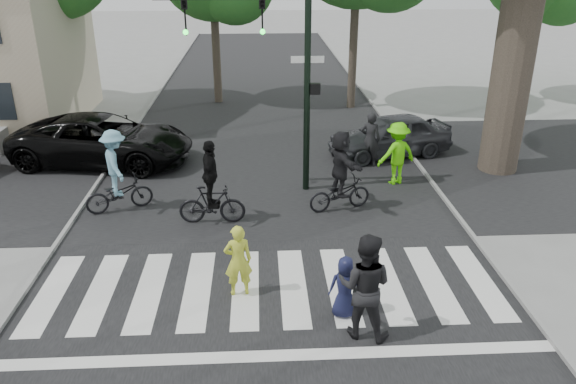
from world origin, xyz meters
The scene contains 17 objects.
ground centered at (0.00, 0.00, 0.00)m, with size 120.00×120.00×0.00m, color gray.
road_stem centered at (0.00, 5.00, 0.01)m, with size 10.00×70.00×0.01m, color black.
road_cross centered at (0.00, 8.00, 0.01)m, with size 70.00×10.00×0.01m, color black.
curb_left centered at (-5.05, 5.00, 0.05)m, with size 0.10×70.00×0.10m, color gray.
curb_right centered at (5.05, 5.00, 0.05)m, with size 0.10×70.00×0.10m, color gray.
crosswalk centered at (0.00, 0.66, 0.01)m, with size 10.00×3.85×0.01m.
traffic_signal centered at (0.35, 6.20, 3.90)m, with size 4.45×0.29×6.00m.
pedestrian_woman centered at (-0.62, 0.79, 0.78)m, with size 0.57×0.37×1.56m, color gold.
pedestrian_child centered at (1.42, -0.05, 0.63)m, with size 0.61×0.40×1.26m, color #171A39.
pedestrian_adult centered at (1.67, -0.65, 1.02)m, with size 0.99×0.77×2.04m, color black.
cyclist_left centered at (-3.95, 5.03, 0.98)m, with size 1.88×1.32×2.26m.
cyclist_mid centered at (-1.39, 4.12, 0.91)m, with size 1.71×1.04×2.22m.
cyclist_right centered at (2.00, 4.75, 0.99)m, with size 1.85×1.72×2.22m.
car_suv centered at (-5.26, 8.77, 0.80)m, with size 2.66×5.78×1.61m, color black.
car_grey centered at (4.30, 9.03, 0.71)m, with size 1.69×4.19×1.43m, color #333438.
bystander_hivis centered at (3.94, 6.53, 0.95)m, with size 1.23×0.71×1.90m, color #59E90A.
bystander_dark centered at (3.43, 8.06, 0.90)m, with size 0.65×0.43×1.79m, color black.
Camera 1 is at (-0.15, -9.04, 6.51)m, focal length 35.00 mm.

